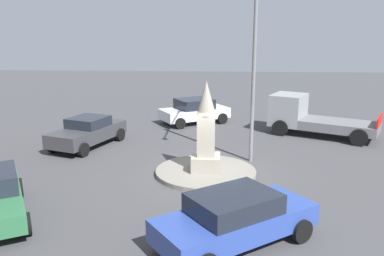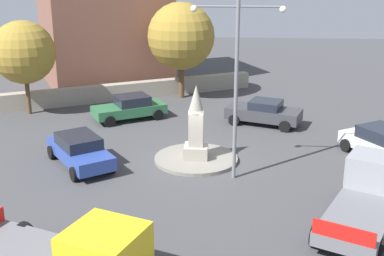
{
  "view_description": "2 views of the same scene",
  "coord_description": "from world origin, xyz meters",
  "px_view_note": "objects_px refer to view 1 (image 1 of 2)",
  "views": [
    {
      "loc": [
        -14.94,
        -0.44,
        5.5
      ],
      "look_at": [
        0.49,
        0.57,
        1.72
      ],
      "focal_mm": 37.8,
      "sensor_mm": 36.0,
      "label": 1
    },
    {
      "loc": [
        1.33,
        -22.33,
        9.03
      ],
      "look_at": [
        -0.21,
        0.3,
        1.51
      ],
      "focal_mm": 47.81,
      "sensor_mm": 36.0,
      "label": 2
    }
  ],
  "objects_px": {
    "car_white_waiting": "(194,111)",
    "car_blue_passing": "(235,218)",
    "streetlamp": "(255,50)",
    "truck_grey_far_side": "(309,117)",
    "car_dark_grey_near_island": "(88,131)",
    "monument": "(206,133)"
  },
  "relations": [
    {
      "from": "car_blue_passing",
      "to": "car_dark_grey_near_island",
      "type": "bearing_deg",
      "value": 37.43
    },
    {
      "from": "car_white_waiting",
      "to": "car_blue_passing",
      "type": "xyz_separation_m",
      "value": [
        -14.08,
        -1.91,
        -0.02
      ]
    },
    {
      "from": "car_dark_grey_near_island",
      "to": "truck_grey_far_side",
      "type": "bearing_deg",
      "value": -74.97
    },
    {
      "from": "car_dark_grey_near_island",
      "to": "streetlamp",
      "type": "bearing_deg",
      "value": -103.08
    },
    {
      "from": "car_dark_grey_near_island",
      "to": "car_blue_passing",
      "type": "bearing_deg",
      "value": -142.57
    },
    {
      "from": "streetlamp",
      "to": "truck_grey_far_side",
      "type": "distance_m",
      "value": 6.95
    },
    {
      "from": "car_white_waiting",
      "to": "car_dark_grey_near_island",
      "type": "bearing_deg",
      "value": 137.53
    },
    {
      "from": "car_dark_grey_near_island",
      "to": "car_white_waiting",
      "type": "bearing_deg",
      "value": -42.47
    },
    {
      "from": "streetlamp",
      "to": "truck_grey_far_side",
      "type": "height_order",
      "value": "streetlamp"
    },
    {
      "from": "car_blue_passing",
      "to": "truck_grey_far_side",
      "type": "bearing_deg",
      "value": -20.37
    },
    {
      "from": "car_dark_grey_near_island",
      "to": "car_blue_passing",
      "type": "distance_m",
      "value": 11.09
    },
    {
      "from": "car_dark_grey_near_island",
      "to": "truck_grey_far_side",
      "type": "relative_size",
      "value": 0.78
    },
    {
      "from": "monument",
      "to": "car_blue_passing",
      "type": "distance_m",
      "value": 5.43
    },
    {
      "from": "truck_grey_far_side",
      "to": "car_dark_grey_near_island",
      "type": "bearing_deg",
      "value": 105.03
    },
    {
      "from": "car_white_waiting",
      "to": "monument",
      "type": "bearing_deg",
      "value": -173.69
    },
    {
      "from": "car_white_waiting",
      "to": "truck_grey_far_side",
      "type": "xyz_separation_m",
      "value": [
        -2.29,
        -6.29,
        0.2
      ]
    },
    {
      "from": "monument",
      "to": "truck_grey_far_side",
      "type": "xyz_separation_m",
      "value": [
        6.52,
        -5.31,
        -0.7
      ]
    },
    {
      "from": "streetlamp",
      "to": "car_white_waiting",
      "type": "bearing_deg",
      "value": 21.98
    },
    {
      "from": "car_white_waiting",
      "to": "truck_grey_far_side",
      "type": "relative_size",
      "value": 0.76
    },
    {
      "from": "monument",
      "to": "truck_grey_far_side",
      "type": "distance_m",
      "value": 8.44
    },
    {
      "from": "car_dark_grey_near_island",
      "to": "car_blue_passing",
      "type": "height_order",
      "value": "car_blue_passing"
    },
    {
      "from": "streetlamp",
      "to": "car_dark_grey_near_island",
      "type": "xyz_separation_m",
      "value": [
        1.78,
        7.68,
        -3.95
      ]
    }
  ]
}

